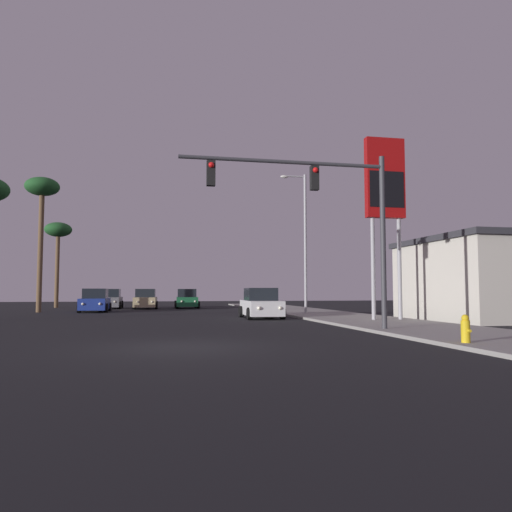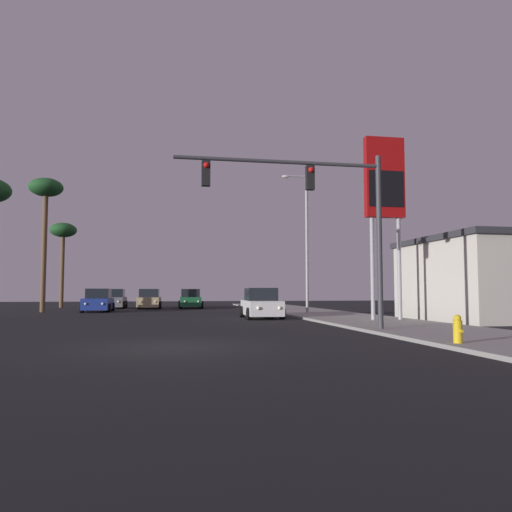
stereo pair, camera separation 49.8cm
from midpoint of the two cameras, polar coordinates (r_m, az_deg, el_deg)
ground_plane at (r=13.89m, az=-9.57°, el=-10.23°), size 120.00×120.00×0.00m
sidewalk_right at (r=25.84m, az=11.44°, el=-7.16°), size 5.00×60.00×0.12m
car_tan at (r=43.68m, az=-12.83°, el=-4.89°), size 2.04×4.34×1.68m
car_white at (r=27.88m, az=0.06°, el=-5.56°), size 2.04×4.33×1.68m
car_blue at (r=37.96m, az=-18.27°, el=-4.94°), size 2.04×4.32×1.68m
car_grey at (r=44.70m, az=-16.65°, el=-4.80°), size 2.04×4.32×1.68m
car_green at (r=44.44m, az=-8.22°, el=-4.94°), size 2.04×4.34×1.68m
traffic_light_mast at (r=18.64m, az=7.26°, el=6.01°), size 7.75×0.36×6.50m
street_lamp at (r=32.49m, az=5.00°, el=2.37°), size 1.74×0.24×9.00m
gas_station_sign at (r=25.72m, az=13.99°, el=7.55°), size 2.00×0.42×9.00m
fire_hydrant at (r=14.68m, az=21.92°, el=-7.75°), size 0.24×0.34×0.76m
palm_tree_far at (r=48.93m, az=-21.95°, el=2.37°), size 2.40×2.40×7.75m
palm_tree_mid at (r=39.33m, az=-23.60°, el=6.43°), size 2.40×2.40×9.67m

